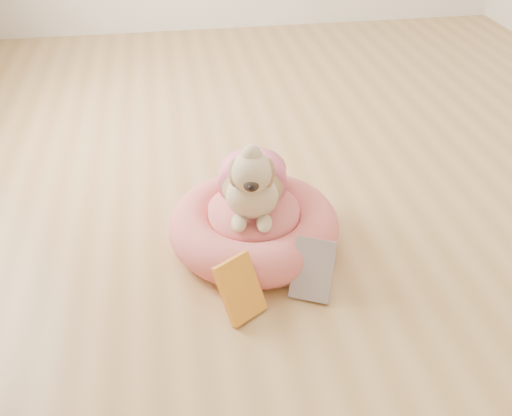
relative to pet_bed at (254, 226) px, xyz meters
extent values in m
plane|color=#AC7E47|center=(0.45, 0.53, -0.08)|extent=(4.50, 4.50, 0.00)
cylinder|color=#D35B52|center=(0.00, 0.00, -0.03)|extent=(0.48, 0.48, 0.10)
torus|color=#D35B52|center=(0.00, 0.00, 0.00)|extent=(0.67, 0.67, 0.17)
cylinder|color=#D35B52|center=(0.00, 0.00, 0.04)|extent=(0.35, 0.35, 0.09)
cube|color=gold|center=(-0.11, -0.37, 0.02)|extent=(0.19, 0.18, 0.20)
cube|color=white|center=(0.16, -0.31, 0.02)|extent=(0.18, 0.18, 0.20)
camera|label=1|loc=(-0.29, -1.77, 1.33)|focal=40.00mm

